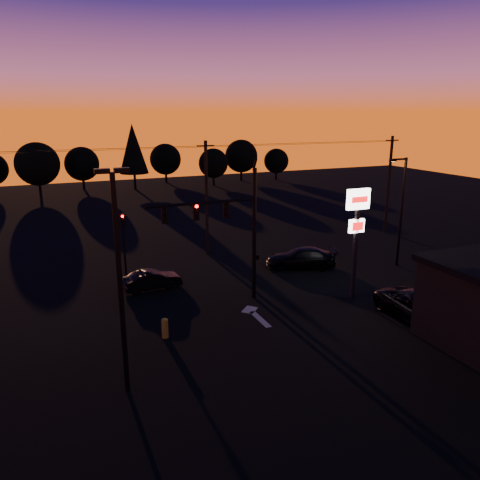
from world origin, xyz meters
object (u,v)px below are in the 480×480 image
object	(u,v)px
streetlight	(401,207)
car_mid	(152,280)
secondary_signal	(124,235)
traffic_signal_mast	(229,222)
suv_parked	(418,308)
pylon_sign	(357,221)
bollard	(165,328)
parking_lot_light	(119,269)
car_right	(301,258)

from	to	relation	value
streetlight	car_mid	bearing A→B (deg)	172.20
secondary_signal	traffic_signal_mast	bearing A→B (deg)	-56.81
suv_parked	pylon_sign	bearing A→B (deg)	111.08
streetlight	car_mid	distance (m)	18.40
car_mid	traffic_signal_mast	bearing A→B (deg)	-140.24
traffic_signal_mast	pylon_sign	world-z (taller)	traffic_signal_mast
pylon_sign	car_mid	xyz separation A→B (m)	(-10.93, 6.44, -4.30)
car_mid	pylon_sign	bearing A→B (deg)	-124.88
traffic_signal_mast	car_mid	bearing A→B (deg)	134.11
bollard	parking_lot_light	bearing A→B (deg)	-123.39
traffic_signal_mast	secondary_signal	size ratio (longest dim) A/B	1.97
car_right	pylon_sign	bearing A→B (deg)	22.43
car_right	car_mid	bearing A→B (deg)	-66.80
traffic_signal_mast	suv_parked	xyz separation A→B (m)	(8.53, -6.46, -4.21)
bollard	suv_parked	size ratio (longest dim) A/B	0.19
streetlight	car_right	xyz separation A→B (m)	(-6.79, 2.39, -3.68)
parking_lot_light	car_right	world-z (taller)	parking_lot_light
car_right	suv_parked	xyz separation A→B (m)	(1.32, -10.35, -0.01)
secondary_signal	car_mid	xyz separation A→B (m)	(1.07, -3.54, -2.24)
pylon_sign	parking_lot_light	bearing A→B (deg)	-162.77
parking_lot_light	car_right	distance (m)	18.78
pylon_sign	streetlight	xyz separation A→B (m)	(6.91, 4.00, -0.49)
traffic_signal_mast	parking_lot_light	xyz separation A→B (m)	(-7.40, -6.99, 0.33)
streetlight	bollard	xyz separation A→B (m)	(-18.79, -4.53, -3.92)
traffic_signal_mast	streetlight	size ratio (longest dim) A/B	1.07
pylon_sign	bollard	size ratio (longest dim) A/B	6.80
streetlight	car_right	size ratio (longest dim) A/B	1.57
parking_lot_light	car_mid	bearing A→B (deg)	71.92
traffic_signal_mast	streetlight	bearing A→B (deg)	6.14
parking_lot_light	car_mid	xyz separation A→B (m)	(3.57, 10.94, -4.65)
car_right	suv_parked	bearing A→B (deg)	30.73
bollard	car_right	distance (m)	13.85
car_mid	suv_parked	xyz separation A→B (m)	(12.36, -10.41, 0.11)
suv_parked	car_right	bearing A→B (deg)	98.44
streetlight	bollard	bearing A→B (deg)	-166.45
parking_lot_light	car_right	bearing A→B (deg)	36.68
secondary_signal	car_right	size ratio (longest dim) A/B	0.85
traffic_signal_mast	secondary_signal	world-z (taller)	traffic_signal_mast
secondary_signal	streetlight	distance (m)	19.89
parking_lot_light	bollard	bearing A→B (deg)	56.61
traffic_signal_mast	bollard	bearing A→B (deg)	-147.73
secondary_signal	car_right	bearing A→B (deg)	-16.54
car_mid	car_right	world-z (taller)	car_right
car_right	suv_parked	world-z (taller)	car_right
secondary_signal	pylon_sign	distance (m)	15.75
secondary_signal	pylon_sign	size ratio (longest dim) A/B	0.64
suv_parked	secondary_signal	bearing A→B (deg)	135.11
traffic_signal_mast	car_right	world-z (taller)	traffic_signal_mast
traffic_signal_mast	car_mid	size ratio (longest dim) A/B	2.28
car_mid	car_right	size ratio (longest dim) A/B	0.74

